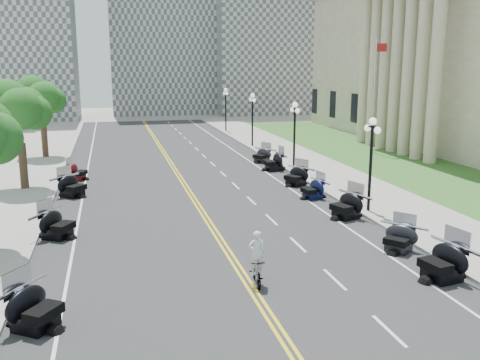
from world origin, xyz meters
TOP-DOWN VIEW (x-y plane):
  - ground at (0.00, 0.00)m, footprint 160.00×160.00m
  - road at (0.00, 10.00)m, footprint 16.00×90.00m
  - centerline_yellow_a at (-0.12, 10.00)m, footprint 0.12×90.00m
  - centerline_yellow_b at (0.12, 10.00)m, footprint 0.12×90.00m
  - edge_line_north at (6.40, 10.00)m, footprint 0.12×90.00m
  - edge_line_south at (-6.40, 10.00)m, footprint 0.12×90.00m
  - lane_dash_4 at (3.20, -8.00)m, footprint 0.12×2.00m
  - lane_dash_5 at (3.20, -4.00)m, footprint 0.12×2.00m
  - lane_dash_6 at (3.20, 0.00)m, footprint 0.12×2.00m
  - lane_dash_7 at (3.20, 4.00)m, footprint 0.12×2.00m
  - lane_dash_8 at (3.20, 8.00)m, footprint 0.12×2.00m
  - lane_dash_9 at (3.20, 12.00)m, footprint 0.12×2.00m
  - lane_dash_10 at (3.20, 16.00)m, footprint 0.12×2.00m
  - lane_dash_11 at (3.20, 20.00)m, footprint 0.12×2.00m
  - lane_dash_12 at (3.20, 24.00)m, footprint 0.12×2.00m
  - lane_dash_13 at (3.20, 28.00)m, footprint 0.12×2.00m
  - lane_dash_14 at (3.20, 32.00)m, footprint 0.12×2.00m
  - lane_dash_15 at (3.20, 36.00)m, footprint 0.12×2.00m
  - lane_dash_16 at (3.20, 40.00)m, footprint 0.12×2.00m
  - lane_dash_17 at (3.20, 44.00)m, footprint 0.12×2.00m
  - lane_dash_18 at (3.20, 48.00)m, footprint 0.12×2.00m
  - lane_dash_19 at (3.20, 52.00)m, footprint 0.12×2.00m
  - sidewalk_north at (10.50, 10.00)m, footprint 5.00×90.00m
  - sidewalk_south at (-10.50, 10.00)m, footprint 5.00×90.00m
  - lawn at (17.50, 18.00)m, footprint 9.00×60.00m
  - distant_block_a at (-18.00, 62.00)m, footprint 18.00×14.00m
  - distant_block_b at (4.00, 68.00)m, footprint 16.00×12.00m
  - distant_block_c at (22.00, 65.00)m, footprint 20.00×14.00m
  - street_lamp_2 at (8.60, 4.00)m, footprint 0.50×1.20m
  - street_lamp_3 at (8.60, 16.00)m, footprint 0.50×1.20m
  - street_lamp_4 at (8.60, 28.00)m, footprint 0.50×1.20m
  - street_lamp_5 at (8.60, 40.00)m, footprint 0.50×1.20m
  - flagpole at (18.00, 22.00)m, footprint 1.10×0.20m
  - tree_3 at (-10.00, 14.00)m, footprint 4.80×4.80m
  - tree_4 at (-10.00, 26.00)m, footprint 4.80×4.80m
  - motorcycle_n_4 at (7.02, -4.94)m, footprint 2.54×2.54m
  - motorcycle_n_5 at (7.06, -1.79)m, footprint 2.56×2.56m
  - motorcycle_n_6 at (7.03, 3.37)m, footprint 2.66×2.66m
  - motorcycle_n_7 at (6.86, 7.66)m, footprint 2.11×2.11m
  - motorcycle_n_8 at (7.07, 11.20)m, footprint 2.69×2.69m
  - motorcycle_n_9 at (7.15, 16.40)m, footprint 2.22×2.22m
  - motorcycle_n_10 at (7.21, 19.81)m, footprint 2.57×2.57m
  - motorcycle_s_4 at (-7.05, -5.35)m, footprint 2.90×2.90m
  - motorcycle_s_6 at (-7.17, 3.52)m, footprint 2.80×2.80m
  - motorcycle_s_8 at (-6.98, 11.49)m, footprint 2.95×2.95m
  - motorcycle_s_9 at (-6.95, 16.37)m, footprint 2.32×2.32m
  - bicycle at (0.27, -3.74)m, footprint 0.65×1.73m
  - cyclist_rider at (0.27, -3.74)m, footprint 0.61×0.40m

SIDE VIEW (x-z plane):
  - ground at x=0.00m, z-range 0.00..0.00m
  - road at x=0.00m, z-range 0.00..0.01m
  - centerline_yellow_a at x=-0.12m, z-range 0.01..0.01m
  - centerline_yellow_b at x=0.12m, z-range 0.01..0.01m
  - edge_line_north at x=6.40m, z-range 0.01..0.01m
  - edge_line_south at x=-6.40m, z-range 0.01..0.01m
  - lane_dash_4 at x=3.20m, z-range 0.01..0.01m
  - lane_dash_5 at x=3.20m, z-range 0.01..0.01m
  - lane_dash_6 at x=3.20m, z-range 0.01..0.01m
  - lane_dash_7 at x=3.20m, z-range 0.01..0.01m
  - lane_dash_8 at x=3.20m, z-range 0.01..0.01m
  - lane_dash_9 at x=3.20m, z-range 0.01..0.01m
  - lane_dash_10 at x=3.20m, z-range 0.01..0.01m
  - lane_dash_11 at x=3.20m, z-range 0.01..0.01m
  - lane_dash_12 at x=3.20m, z-range 0.01..0.01m
  - lane_dash_13 at x=3.20m, z-range 0.01..0.01m
  - lane_dash_14 at x=3.20m, z-range 0.01..0.01m
  - lane_dash_15 at x=3.20m, z-range 0.01..0.01m
  - lane_dash_16 at x=3.20m, z-range 0.01..0.01m
  - lane_dash_17 at x=3.20m, z-range 0.01..0.01m
  - lane_dash_18 at x=3.20m, z-range 0.01..0.01m
  - lane_dash_19 at x=3.20m, z-range 0.01..0.01m
  - lawn at x=17.50m, z-range 0.00..0.10m
  - sidewalk_north at x=10.50m, z-range 0.00..0.15m
  - sidewalk_south at x=-10.50m, z-range 0.00..0.15m
  - bicycle at x=0.27m, z-range 0.00..1.02m
  - motorcycle_n_5 at x=7.06m, z-range 0.00..1.27m
  - motorcycle_n_7 at x=6.86m, z-range 0.00..1.28m
  - motorcycle_s_9 at x=-6.95m, z-range 0.00..1.28m
  - motorcycle_n_10 at x=7.21m, z-range 0.00..1.30m
  - motorcycle_n_8 at x=7.07m, z-range 0.00..1.38m
  - motorcycle_s_6 at x=-7.17m, z-range 0.00..1.43m
  - motorcycle_s_4 at x=-7.05m, z-range 0.00..1.46m
  - motorcycle_s_8 at x=-6.98m, z-range 0.00..1.46m
  - motorcycle_n_6 at x=7.03m, z-range 0.00..1.48m
  - motorcycle_n_9 at x=7.15m, z-range 0.00..1.48m
  - motorcycle_n_4 at x=7.02m, z-range 0.00..1.53m
  - cyclist_rider at x=0.27m, z-range 1.02..2.69m
  - street_lamp_2 at x=8.60m, z-range 0.15..5.05m
  - street_lamp_3 at x=8.60m, z-range 0.15..5.05m
  - street_lamp_4 at x=8.60m, z-range 0.15..5.05m
  - street_lamp_5 at x=8.60m, z-range 0.15..5.05m
  - tree_3 at x=-10.00m, z-range 0.15..9.35m
  - tree_4 at x=-10.00m, z-range 0.15..9.35m
  - flagpole at x=18.00m, z-range 0.00..10.00m
  - distant_block_c at x=22.00m, z-range 0.00..22.00m
  - distant_block_a at x=-18.00m, z-range 0.00..26.00m
  - distant_block_b at x=4.00m, z-range 0.00..30.00m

